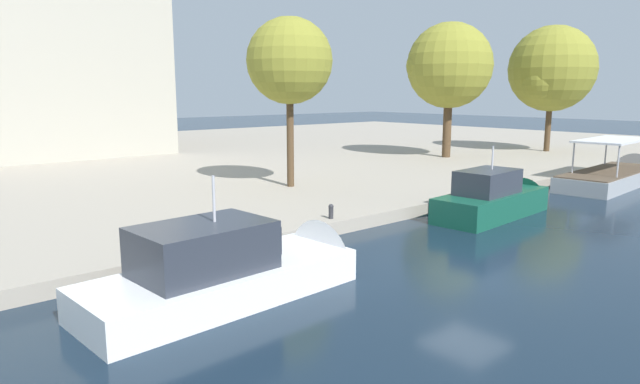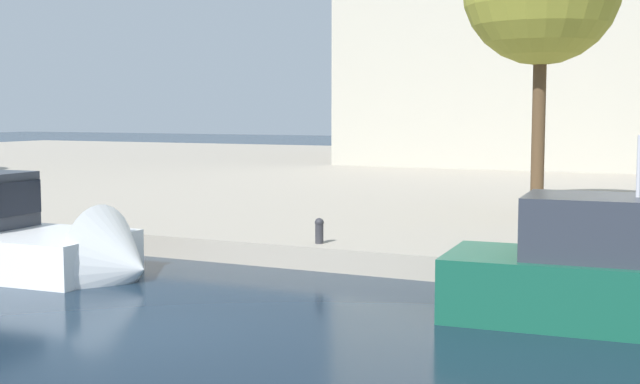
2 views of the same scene
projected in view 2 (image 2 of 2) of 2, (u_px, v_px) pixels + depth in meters
ground_plane at (125, 333)px, 14.72m from camera, size 220.00×220.00×0.00m
dock_promenade at (529, 178)px, 45.28m from camera, size 120.00×55.00×0.57m
mooring_bollard_1 at (319, 230)px, 20.93m from camera, size 0.23×0.23×0.63m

